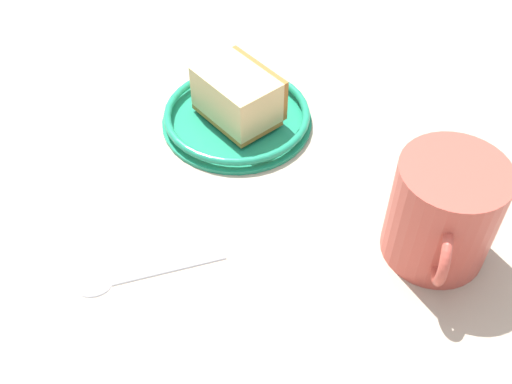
# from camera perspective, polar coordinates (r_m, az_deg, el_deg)

# --- Properties ---
(ground_plane) EXTENTS (1.25, 1.25, 0.03)m
(ground_plane) POSITION_cam_1_polar(r_m,az_deg,el_deg) (0.67, -0.63, -0.12)
(ground_plane) COLOR tan
(small_plate) EXTENTS (0.18, 0.18, 0.02)m
(small_plate) POSITION_cam_1_polar(r_m,az_deg,el_deg) (0.73, -1.76, 6.94)
(small_plate) COLOR #1E8C66
(small_plate) RESTS_ON ground_plane
(cake_slice) EXTENTS (0.11, 0.11, 0.06)m
(cake_slice) POSITION_cam_1_polar(r_m,az_deg,el_deg) (0.71, -1.64, 8.84)
(cake_slice) COLOR #9E662D
(cake_slice) RESTS_ON small_plate
(tea_mug) EXTENTS (0.13, 0.10, 0.11)m
(tea_mug) POSITION_cam_1_polar(r_m,az_deg,el_deg) (0.59, 16.82, -1.75)
(tea_mug) COLOR #BF4C3F
(tea_mug) RESTS_ON ground_plane
(teaspoon) EXTENTS (0.04, 0.14, 0.01)m
(teaspoon) POSITION_cam_1_polar(r_m,az_deg,el_deg) (0.59, -12.18, -7.88)
(teaspoon) COLOR silver
(teaspoon) RESTS_ON ground_plane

